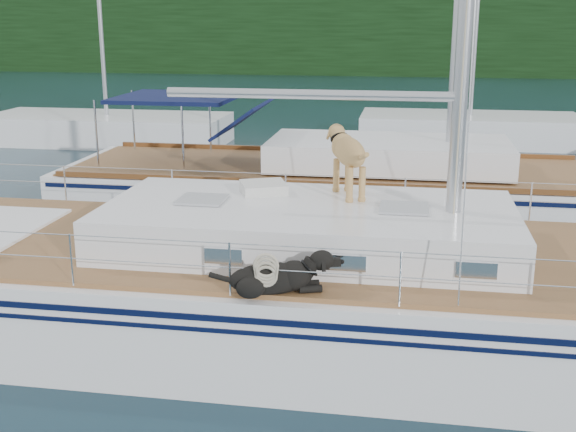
# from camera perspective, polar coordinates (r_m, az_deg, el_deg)

# --- Properties ---
(ground) EXTENTS (120.00, 120.00, 0.00)m
(ground) POSITION_cam_1_polar(r_m,az_deg,el_deg) (9.93, -3.08, -9.11)
(ground) COLOR black
(ground) RESTS_ON ground
(tree_line) EXTENTS (90.00, 3.00, 6.00)m
(tree_line) POSITION_cam_1_polar(r_m,az_deg,el_deg) (53.85, 7.70, 14.17)
(tree_line) COLOR black
(tree_line) RESTS_ON ground
(shore_bank) EXTENTS (92.00, 1.00, 1.20)m
(shore_bank) POSITION_cam_1_polar(r_m,az_deg,el_deg) (55.15, 7.66, 11.70)
(shore_bank) COLOR #595147
(shore_bank) RESTS_ON ground
(main_sailboat) EXTENTS (12.00, 3.93, 14.01)m
(main_sailboat) POSITION_cam_1_polar(r_m,az_deg,el_deg) (9.64, -2.56, -5.50)
(main_sailboat) COLOR white
(main_sailboat) RESTS_ON ground
(neighbor_sailboat) EXTENTS (11.00, 3.50, 13.30)m
(neighbor_sailboat) POSITION_cam_1_polar(r_m,az_deg,el_deg) (15.03, 3.67, 1.99)
(neighbor_sailboat) COLOR white
(neighbor_sailboat) RESTS_ON ground
(bg_boat_west) EXTENTS (8.00, 3.00, 11.65)m
(bg_boat_west) POSITION_cam_1_polar(r_m,az_deg,el_deg) (25.17, -14.06, 6.63)
(bg_boat_west) COLOR white
(bg_boat_west) RESTS_ON ground
(bg_boat_center) EXTENTS (7.20, 3.00, 11.65)m
(bg_boat_center) POSITION_cam_1_polar(r_m,az_deg,el_deg) (25.14, 14.12, 6.63)
(bg_boat_center) COLOR white
(bg_boat_center) RESTS_ON ground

